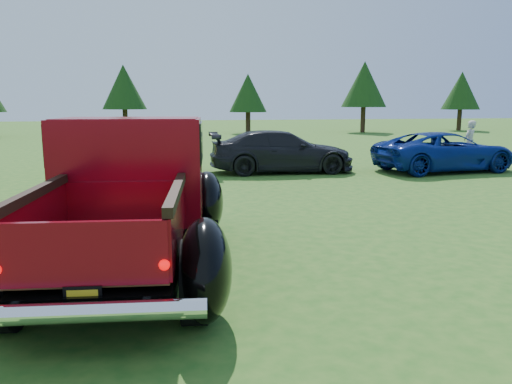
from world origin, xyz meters
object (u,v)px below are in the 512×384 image
tree_mid_right (248,93)px  show_car_grey (282,151)px  tree_east (364,84)px  show_car_yellow (131,151)px  tree_mid_left (124,87)px  tree_far_east (461,91)px  spectator (469,143)px  show_car_blue (445,152)px  pickup_truck (132,194)px

tree_mid_right → show_car_grey: 21.68m
tree_east → show_car_yellow: tree_east is taller
tree_mid_left → show_car_grey: size_ratio=1.06×
tree_mid_left → tree_east: (18.00, -1.50, 0.27)m
tree_east → tree_far_east: (9.00, 1.00, -0.41)m
tree_far_east → tree_mid_left: bearing=178.9°
tree_mid_left → show_car_grey: 23.34m
tree_mid_right → tree_far_east: (18.00, 0.50, 0.27)m
tree_east → spectator: tree_east is taller
show_car_grey → tree_mid_left: bearing=18.3°
tree_mid_right → show_car_blue: tree_mid_right is taller
tree_far_east → show_car_blue: tree_far_east is taller
spectator → show_car_grey: bearing=-26.5°
tree_east → tree_far_east: bearing=6.3°
tree_east → show_car_grey: (-11.89, -20.86, -2.97)m
show_car_yellow → spectator: (12.03, -0.52, 0.13)m
pickup_truck → show_car_grey: (4.41, 8.64, -0.29)m
tree_far_east → show_car_yellow: tree_far_east is taller
tree_mid_right → pickup_truck: size_ratio=0.77×
tree_mid_right → show_car_grey: size_ratio=0.94×
tree_mid_right → tree_east: (9.00, -0.50, 0.68)m
tree_far_east → pickup_truck: 39.69m
tree_far_east → show_car_grey: tree_far_east is taller
tree_far_east → show_car_grey: size_ratio=1.02×
tree_mid_left → tree_mid_right: bearing=-6.3°
tree_mid_left → show_car_yellow: tree_mid_left is taller
tree_mid_right → show_car_grey: tree_mid_right is taller
tree_far_east → show_car_grey: bearing=-133.7°
pickup_truck → show_car_blue: 12.52m
tree_mid_right → tree_far_east: bearing=1.6°
tree_far_east → pickup_truck: (-25.30, -30.50, -2.28)m
tree_far_east → tree_mid_right: bearing=-178.4°
tree_far_east → spectator: 25.54m
tree_mid_left → show_car_grey: tree_mid_left is taller
pickup_truck → spectator: (11.59, 9.09, -0.16)m
spectator → show_car_blue: bearing=6.1°
spectator → tree_far_east: bearing=-152.7°
tree_mid_right → spectator: (4.29, -20.91, -2.16)m
tree_east → tree_far_east: tree_east is taller
tree_mid_left → pickup_truck: (1.70, -31.00, -2.41)m
show_car_blue → spectator: (1.79, 1.31, 0.16)m
pickup_truck → show_car_blue: bearing=44.8°
pickup_truck → show_car_blue: size_ratio=1.22×
show_car_blue → tree_far_east: bearing=-39.5°
tree_mid_right → show_car_blue: (2.50, -22.22, -2.32)m
show_car_blue → tree_east: bearing=-21.8°
tree_east → show_car_blue: size_ratio=1.15×
tree_mid_left → pickup_truck: bearing=-86.9°
show_car_yellow → show_car_grey: bearing=-94.5°
pickup_truck → tree_mid_left: bearing=99.5°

